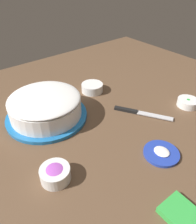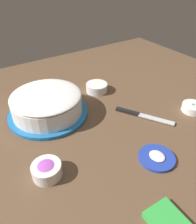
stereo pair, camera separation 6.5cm
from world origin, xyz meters
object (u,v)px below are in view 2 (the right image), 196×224
(sprinkle_bowl_green, at_px, (193,107))
(spreading_knife, at_px, (139,115))
(frosted_cake, at_px, (47,104))
(sprinkle_bowl_yellow, at_px, (97,87))
(sprinkle_bowl_rainbow, at_px, (47,169))
(frosting_tub_lid, at_px, (157,157))

(sprinkle_bowl_green, bearing_deg, spreading_knife, -114.42)
(frosted_cake, relative_size, sprinkle_bowl_yellow, 3.16)
(sprinkle_bowl_yellow, bearing_deg, frosted_cake, -79.42)
(spreading_knife, bearing_deg, sprinkle_bowl_green, 65.58)
(sprinkle_bowl_rainbow, bearing_deg, sprinkle_bowl_yellow, 130.46)
(sprinkle_bowl_green, height_order, sprinkle_bowl_yellow, sprinkle_bowl_yellow)
(spreading_knife, xyz_separation_m, sprinkle_bowl_yellow, (-0.26, -0.03, 0.02))
(frosting_tub_lid, xyz_separation_m, sprinkle_bowl_green, (-0.11, 0.31, 0.01))
(spreading_knife, bearing_deg, frosting_tub_lid, -27.85)
(spreading_knife, xyz_separation_m, sprinkle_bowl_green, (0.09, 0.21, 0.01))
(sprinkle_bowl_green, bearing_deg, frosting_tub_lid, -71.12)
(frosted_cake, height_order, spreading_knife, frosted_cake)
(frosted_cake, height_order, sprinkle_bowl_green, frosted_cake)
(frosting_tub_lid, bearing_deg, sprinkle_bowl_green, 108.88)
(frosted_cake, bearing_deg, frosting_tub_lid, 25.12)
(frosted_cake, height_order, sprinkle_bowl_yellow, frosted_cake)
(spreading_knife, bearing_deg, sprinkle_bowl_yellow, -172.35)
(spreading_knife, height_order, sprinkle_bowl_green, sprinkle_bowl_green)
(spreading_knife, relative_size, sprinkle_bowl_rainbow, 2.45)
(frosted_cake, distance_m, sprinkle_bowl_green, 0.59)
(frosted_cake, relative_size, spreading_knife, 1.48)
(frosted_cake, xyz_separation_m, sprinkle_bowl_green, (0.30, 0.50, -0.03))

